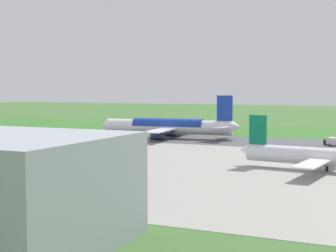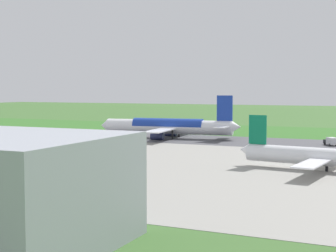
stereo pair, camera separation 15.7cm
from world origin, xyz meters
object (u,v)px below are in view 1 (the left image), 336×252
(service_truck_baggage, at_px, (331,141))
(traffic_cone_orange, at_px, (158,128))
(airliner_parked_near, at_px, (326,157))
(airliner_main, at_px, (169,126))
(no_stopping_sign, at_px, (169,126))
(service_truck_fuel, at_px, (21,131))

(service_truck_baggage, relative_size, traffic_cone_orange, 11.01)
(service_truck_baggage, bearing_deg, traffic_cone_orange, -26.31)
(airliner_parked_near, bearing_deg, airliner_main, -41.53)
(airliner_parked_near, xyz_separation_m, traffic_cone_orange, (85.08, -93.74, -3.00))
(no_stopping_sign, bearing_deg, service_truck_fuel, 48.85)
(service_truck_baggage, height_order, service_truck_fuel, same)
(airliner_main, relative_size, service_truck_fuel, 9.16)
(airliner_parked_near, xyz_separation_m, no_stopping_sign, (79.81, -94.25, -1.67))
(airliner_main, bearing_deg, service_truck_baggage, 178.82)
(service_truck_baggage, height_order, no_stopping_sign, no_stopping_sign)
(airliner_main, distance_m, no_stopping_sign, 42.50)
(airliner_main, xyz_separation_m, service_truck_baggage, (-57.35, 1.18, -2.95))
(service_truck_fuel, bearing_deg, service_truck_baggage, -175.57)
(airliner_parked_near, height_order, no_stopping_sign, airliner_parked_near)
(airliner_main, height_order, no_stopping_sign, airliner_main)
(airliner_main, distance_m, traffic_cone_orange, 44.55)
(traffic_cone_orange, bearing_deg, service_truck_baggage, 153.69)
(service_truck_fuel, relative_size, no_stopping_sign, 2.18)
(service_truck_baggage, relative_size, service_truck_fuel, 1.02)
(airliner_parked_near, height_order, service_truck_fuel, airliner_parked_near)
(airliner_parked_near, distance_m, service_truck_baggage, 54.58)
(airliner_main, height_order, service_truck_baggage, airliner_main)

